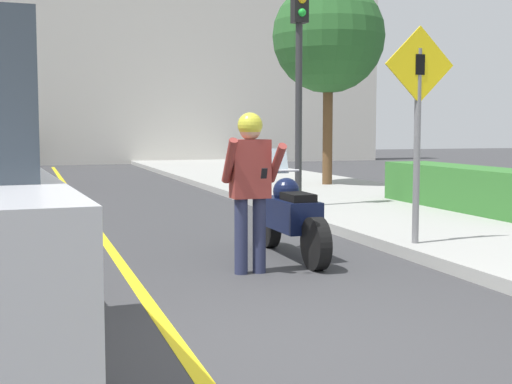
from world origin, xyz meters
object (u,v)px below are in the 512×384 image
(street_tree, at_px, (328,37))
(traffic_light, at_px, (299,50))
(motorcycle, at_px, (290,216))
(crossing_sign, at_px, (418,114))
(person_biker, at_px, (250,176))

(street_tree, bearing_deg, traffic_light, -119.37)
(motorcycle, distance_m, street_tree, 9.77)
(crossing_sign, distance_m, traffic_light, 4.34)
(street_tree, bearing_deg, person_biker, -118.15)
(motorcycle, relative_size, person_biker, 1.26)
(traffic_light, bearing_deg, crossing_sign, -91.62)
(crossing_sign, height_order, traffic_light, traffic_light)
(motorcycle, distance_m, crossing_sign, 1.95)
(person_biker, bearing_deg, traffic_light, 63.04)
(crossing_sign, height_order, street_tree, street_tree)
(person_biker, relative_size, traffic_light, 0.43)
(person_biker, height_order, crossing_sign, crossing_sign)
(crossing_sign, relative_size, street_tree, 0.52)
(crossing_sign, xyz_separation_m, traffic_light, (0.12, 4.18, 1.18))
(traffic_light, bearing_deg, street_tree, 60.63)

